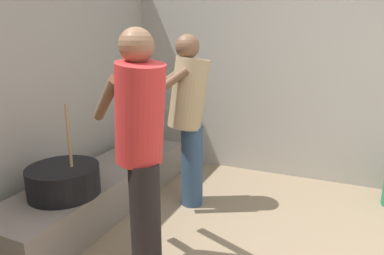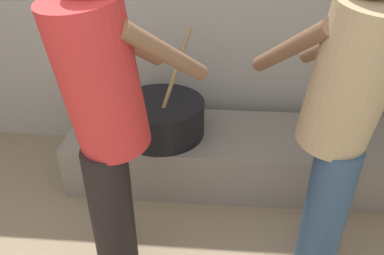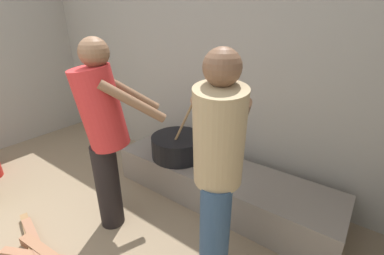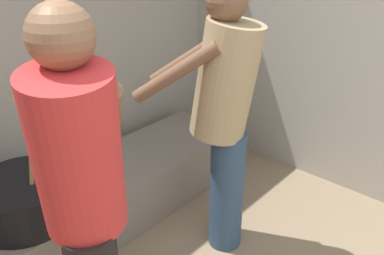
# 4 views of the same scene
# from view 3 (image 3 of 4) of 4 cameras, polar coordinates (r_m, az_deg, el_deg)

# --- Properties ---
(block_enclosure_rear) EXTENTS (4.88, 0.20, 2.37)m
(block_enclosure_rear) POSITION_cam_3_polar(r_m,az_deg,el_deg) (3.06, -0.93, 13.44)
(block_enclosure_rear) COLOR #9E998E
(block_enclosure_rear) RESTS_ON ground_plane
(hearth_ledge) EXTENTS (2.20, 0.60, 0.36)m
(hearth_ledge) POSITION_cam_3_polar(r_m,az_deg,el_deg) (2.63, 6.15, -12.35)
(hearth_ledge) COLOR slate
(hearth_ledge) RESTS_ON ground_plane
(cooking_pot_main) EXTENTS (0.54, 0.54, 0.68)m
(cooking_pot_main) POSITION_cam_3_polar(r_m,az_deg,el_deg) (2.69, -3.12, -4.10)
(cooking_pot_main) COLOR black
(cooking_pot_main) RESTS_ON hearth_ledge
(cook_in_tan_shirt) EXTENTS (0.59, 0.73, 1.57)m
(cook_in_tan_shirt) POSITION_cam_3_polar(r_m,az_deg,el_deg) (1.58, 5.71, -7.77)
(cook_in_tan_shirt) COLOR navy
(cook_in_tan_shirt) RESTS_ON ground_plane
(cook_in_red_shirt) EXTENTS (0.65, 0.72, 1.58)m
(cook_in_red_shirt) POSITION_cam_3_polar(r_m,az_deg,el_deg) (2.11, -18.77, -0.34)
(cook_in_red_shirt) COLOR black
(cook_in_red_shirt) RESTS_ON ground_plane
(firewood_pile) EXTENTS (0.84, 0.33, 0.07)m
(firewood_pile) POSITION_cam_3_polar(r_m,az_deg,el_deg) (2.54, -30.88, -21.82)
(firewood_pile) COLOR #966446
(firewood_pile) RESTS_ON ground_plane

